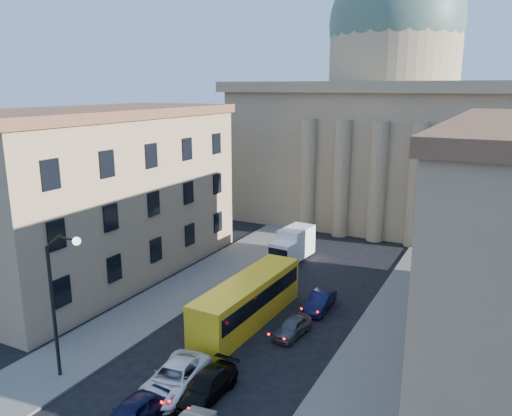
% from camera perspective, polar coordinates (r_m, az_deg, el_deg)
% --- Properties ---
extents(sidewalk_left, '(5.00, 60.00, 0.15)m').
position_cam_1_polar(sidewalk_left, '(39.58, -11.43, -10.99)').
color(sidewalk_left, '#5E5C56').
rests_on(sidewalk_left, ground).
extents(sidewalk_right, '(5.00, 60.00, 0.15)m').
position_cam_1_polar(sidewalk_right, '(32.76, 13.64, -16.67)').
color(sidewalk_right, '#5E5C56').
rests_on(sidewalk_right, ground).
extents(church, '(68.02, 28.76, 36.60)m').
position_cam_1_polar(church, '(66.96, 14.95, 9.35)').
color(church, '#8C7C56').
rests_on(church, ground).
extents(building_left, '(11.60, 26.60, 14.70)m').
position_cam_1_polar(building_left, '(45.62, -17.12, 1.71)').
color(building_left, tan).
rests_on(building_left, ground).
extents(street_lamp, '(2.62, 0.44, 8.83)m').
position_cam_1_polar(street_lamp, '(30.00, -21.65, -9.13)').
color(street_lamp, black).
rests_on(street_lamp, ground).
extents(car_left_near, '(2.07, 4.40, 1.45)m').
position_cam_1_polar(car_left_near, '(27.36, -13.85, -21.77)').
color(car_left_near, black).
rests_on(car_left_near, ground).
extents(car_left_mid, '(3.15, 5.58, 1.47)m').
position_cam_1_polar(car_left_mid, '(29.53, -9.27, -18.60)').
color(car_left_mid, white).
rests_on(car_left_mid, ground).
extents(car_right_mid, '(2.04, 4.69, 1.34)m').
position_cam_1_polar(car_right_mid, '(28.78, -5.75, -19.58)').
color(car_right_mid, black).
rests_on(car_right_mid, ground).
extents(car_right_far, '(1.80, 3.76, 1.24)m').
position_cam_1_polar(car_right_far, '(34.76, 4.19, -13.39)').
color(car_right_far, '#4B4B50').
rests_on(car_right_far, ground).
extents(car_right_distant, '(1.49, 4.06, 1.33)m').
position_cam_1_polar(car_right_distant, '(38.54, 7.33, -10.56)').
color(car_right_distant, black).
rests_on(car_right_distant, ground).
extents(city_bus, '(3.01, 11.51, 3.22)m').
position_cam_1_polar(city_bus, '(35.98, -0.94, -10.41)').
color(city_bus, yellow).
rests_on(city_bus, ground).
extents(box_truck, '(2.69, 5.75, 3.06)m').
position_cam_1_polar(box_truck, '(48.57, 4.19, -4.30)').
color(box_truck, white).
rests_on(box_truck, ground).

